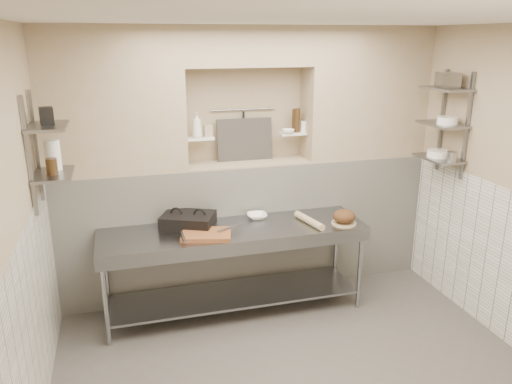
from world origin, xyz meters
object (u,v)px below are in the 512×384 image
object	(u,v)px
rolling_pin	(309,221)
mixing_bowl	(257,216)
prep_table	(234,253)
bowl_alcove	(288,131)
cutting_board	(206,235)
jug_left	(53,155)
bread_loaf	(344,216)
bottle_soap	(197,125)
panini_press	(188,221)

from	to	relation	value
rolling_pin	mixing_bowl	bearing A→B (deg)	147.61
mixing_bowl	rolling_pin	distance (m)	0.54
prep_table	bowl_alcove	bearing A→B (deg)	35.77
cutting_board	jug_left	bearing A→B (deg)	175.71
bread_loaf	bowl_alcove	distance (m)	1.08
cutting_board	bottle_soap	bearing A→B (deg)	85.81
bowl_alcove	rolling_pin	bearing A→B (deg)	-86.43
bowl_alcove	jug_left	world-z (taller)	jug_left
mixing_bowl	bowl_alcove	world-z (taller)	bowl_alcove
cutting_board	bottle_soap	distance (m)	1.13
cutting_board	bottle_soap	world-z (taller)	bottle_soap
prep_table	jug_left	distance (m)	1.90
rolling_pin	bowl_alcove	distance (m)	0.99
bread_loaf	bottle_soap	bearing A→B (deg)	152.64
mixing_bowl	bowl_alcove	bearing A→B (deg)	34.72
mixing_bowl	rolling_pin	world-z (taller)	rolling_pin
prep_table	mixing_bowl	size ratio (longest dim) A/B	12.68
panini_press	rolling_pin	distance (m)	1.20
panini_press	cutting_board	xyz separation A→B (m)	(0.13, -0.29, -0.05)
panini_press	jug_left	xyz separation A→B (m)	(-1.14, -0.20, 0.77)
cutting_board	jug_left	world-z (taller)	jug_left
cutting_board	bread_loaf	xyz separation A→B (m)	(1.38, -0.04, 0.06)
prep_table	rolling_pin	world-z (taller)	rolling_pin
panini_press	rolling_pin	world-z (taller)	panini_press
rolling_pin	jug_left	xyz separation A→B (m)	(-2.31, 0.04, 0.81)
rolling_pin	bottle_soap	size ratio (longest dim) A/B	1.75
mixing_bowl	jug_left	world-z (taller)	jug_left
bread_loaf	bowl_alcove	size ratio (longest dim) A/B	1.65
bottle_soap	bowl_alcove	bearing A→B (deg)	-0.73
panini_press	bread_loaf	world-z (taller)	bread_loaf
bread_loaf	rolling_pin	bearing A→B (deg)	164.32
bread_loaf	jug_left	bearing A→B (deg)	177.07
bowl_alcove	prep_table	bearing A→B (deg)	-144.23
rolling_pin	bottle_soap	distance (m)	1.48
prep_table	cutting_board	size ratio (longest dim) A/B	5.69
prep_table	bottle_soap	world-z (taller)	bottle_soap
cutting_board	mixing_bowl	xyz separation A→B (m)	(0.59, 0.34, 0.00)
bowl_alcove	mixing_bowl	bearing A→B (deg)	-145.28
bottle_soap	mixing_bowl	bearing A→B (deg)	-29.41
bread_loaf	jug_left	world-z (taller)	jug_left
mixing_bowl	jug_left	size ratio (longest dim) A/B	0.80
prep_table	bowl_alcove	size ratio (longest dim) A/B	19.15
bottle_soap	bowl_alcove	world-z (taller)	bottle_soap
cutting_board	bread_loaf	bearing A→B (deg)	-1.68
cutting_board	mixing_bowl	size ratio (longest dim) A/B	2.23
prep_table	panini_press	bearing A→B (deg)	157.53
rolling_pin	bowl_alcove	size ratio (longest dim) A/B	3.32
mixing_bowl	rolling_pin	bearing A→B (deg)	-32.39
cutting_board	bowl_alcove	world-z (taller)	bowl_alcove
prep_table	bread_loaf	bearing A→B (deg)	-8.37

